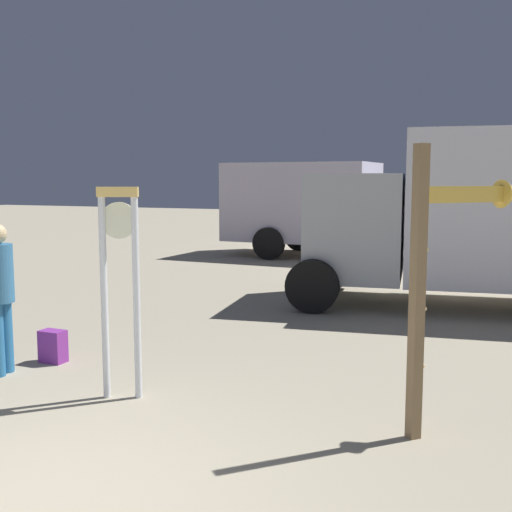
# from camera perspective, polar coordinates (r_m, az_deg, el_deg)

# --- Properties ---
(standing_clock) EXTENTS (0.41, 0.23, 2.15)m
(standing_clock) POSITION_cam_1_polar(r_m,az_deg,el_deg) (6.41, -12.30, -1.47)
(standing_clock) COLOR white
(standing_clock) RESTS_ON ground_plane
(arrow_sign) EXTENTS (0.91, 0.94, 2.51)m
(arrow_sign) POSITION_cam_1_polar(r_m,az_deg,el_deg) (5.62, 17.55, 0.70)
(arrow_sign) COLOR olive
(arrow_sign) RESTS_ON ground_plane
(backpack) EXTENTS (0.31, 0.24, 0.40)m
(backpack) POSITION_cam_1_polar(r_m,az_deg,el_deg) (8.10, -17.97, -7.84)
(backpack) COLOR #833093
(backpack) RESTS_ON ground_plane
(box_truck_far) EXTENTS (6.45, 2.80, 2.70)m
(box_truck_far) POSITION_cam_1_polar(r_m,az_deg,el_deg) (18.09, 6.74, 4.61)
(box_truck_far) COLOR silver
(box_truck_far) RESTS_ON ground_plane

